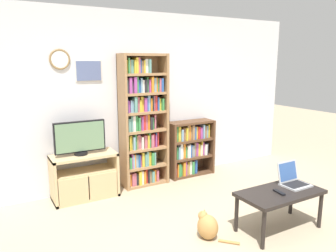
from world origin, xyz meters
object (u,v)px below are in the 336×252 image
coffee_table (280,196)px  remote_near_laptop (279,192)px  television (80,138)px  cat (207,226)px  bookshelf_tall (141,122)px  bookshelf_short (188,148)px  tv_stand (85,176)px  laptop (292,179)px

coffee_table → remote_near_laptop: remote_near_laptop is taller
television → cat: 2.06m
bookshelf_tall → remote_near_laptop: bearing=-71.6°
bookshelf_tall → bookshelf_short: bearing=0.4°
tv_stand → bookshelf_tall: (0.91, 0.09, 0.66)m
television → cat: television is taller
laptop → tv_stand: bearing=135.3°
tv_stand → bookshelf_short: bearing=3.0°
tv_stand → television: bearing=158.0°
bookshelf_tall → remote_near_laptop: size_ratio=12.01×
bookshelf_short → laptop: size_ratio=2.90×
bookshelf_short → television: bearing=-177.5°
tv_stand → coffee_table: 2.55m
television → bookshelf_short: (1.80, 0.08, -0.39)m
remote_near_laptop → tv_stand: bearing=-41.5°
television → bookshelf_tall: 0.96m
coffee_table → cat: 0.89m
bookshelf_short → cat: bearing=-117.2°
bookshelf_short → bookshelf_tall: bearing=-179.6°
coffee_table → remote_near_laptop: bearing=-149.8°
coffee_table → television: bearing=130.8°
television → bookshelf_short: bearing=2.5°
coffee_table → cat: (-0.82, 0.24, -0.26)m
bookshelf_tall → tv_stand: bearing=-174.5°
tv_stand → remote_near_laptop: 2.55m
bookshelf_short → cat: bookshelf_short is taller
coffee_table → remote_near_laptop: (-0.06, -0.03, 0.06)m
tv_stand → laptop: size_ratio=2.79×
coffee_table → bookshelf_short: bearing=87.0°
coffee_table → laptop: laptop is taller
bookshelf_tall → laptop: bookshelf_tall is taller
television → coffee_table: 2.63m
television → remote_near_laptop: size_ratio=4.15×
laptop → cat: 1.17m
tv_stand → television: 0.55m
coffee_table → cat: coffee_table is taller
tv_stand → bookshelf_short: bookshelf_short is taller
remote_near_laptop → cat: bearing=-10.1°
television → laptop: television is taller
television → coffee_table: (1.69, -1.96, -0.45)m
bookshelf_tall → cat: (-0.07, -1.79, -0.84)m
remote_near_laptop → cat: (-0.76, 0.27, -0.33)m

